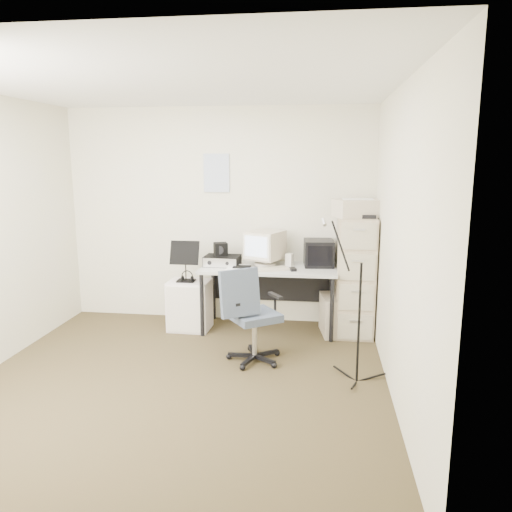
# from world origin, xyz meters

# --- Properties ---
(floor) EXTENTS (3.60, 3.60, 0.01)m
(floor) POSITION_xyz_m (0.00, 0.00, -0.01)
(floor) COLOR #3D351C
(floor) RESTS_ON ground
(ceiling) EXTENTS (3.60, 3.60, 0.01)m
(ceiling) POSITION_xyz_m (0.00, 0.00, 2.50)
(ceiling) COLOR white
(ceiling) RESTS_ON ground
(wall_back) EXTENTS (3.60, 0.02, 2.50)m
(wall_back) POSITION_xyz_m (0.00, 1.80, 1.25)
(wall_back) COLOR beige
(wall_back) RESTS_ON ground
(wall_front) EXTENTS (3.60, 0.02, 2.50)m
(wall_front) POSITION_xyz_m (0.00, -1.80, 1.25)
(wall_front) COLOR beige
(wall_front) RESTS_ON ground
(wall_right) EXTENTS (0.02, 3.60, 2.50)m
(wall_right) POSITION_xyz_m (1.80, 0.00, 1.25)
(wall_right) COLOR beige
(wall_right) RESTS_ON ground
(wall_calendar) EXTENTS (0.30, 0.02, 0.44)m
(wall_calendar) POSITION_xyz_m (-0.02, 1.79, 1.75)
(wall_calendar) COLOR white
(wall_calendar) RESTS_ON wall_back
(filing_cabinet) EXTENTS (0.40, 0.60, 1.30)m
(filing_cabinet) POSITION_xyz_m (1.58, 1.48, 0.65)
(filing_cabinet) COLOR #998564
(filing_cabinet) RESTS_ON floor
(printer) EXTENTS (0.57, 0.48, 0.19)m
(printer) POSITION_xyz_m (1.58, 1.48, 1.39)
(printer) COLOR #C5B393
(printer) RESTS_ON filing_cabinet
(desk) EXTENTS (1.50, 0.70, 0.73)m
(desk) POSITION_xyz_m (0.63, 1.45, 0.36)
(desk) COLOR silver
(desk) RESTS_ON floor
(crt_monitor) EXTENTS (0.47, 0.48, 0.39)m
(crt_monitor) POSITION_xyz_m (0.58, 1.54, 0.93)
(crt_monitor) COLOR #C5B393
(crt_monitor) RESTS_ON desk
(crt_tv) EXTENTS (0.35, 0.37, 0.29)m
(crt_tv) POSITION_xyz_m (1.18, 1.59, 0.88)
(crt_tv) COLOR black
(crt_tv) RESTS_ON desk
(desk_speaker) EXTENTS (0.10, 0.10, 0.14)m
(desk_speaker) POSITION_xyz_m (0.85, 1.53, 0.80)
(desk_speaker) COLOR beige
(desk_speaker) RESTS_ON desk
(keyboard) EXTENTS (0.46, 0.32, 0.02)m
(keyboard) POSITION_xyz_m (0.64, 1.28, 0.74)
(keyboard) COLOR #C5B393
(keyboard) RESTS_ON desk
(mouse) EXTENTS (0.09, 0.12, 0.03)m
(mouse) POSITION_xyz_m (0.91, 1.30, 0.75)
(mouse) COLOR black
(mouse) RESTS_ON desk
(radio_receiver) EXTENTS (0.40, 0.30, 0.11)m
(radio_receiver) POSITION_xyz_m (0.10, 1.46, 0.79)
(radio_receiver) COLOR black
(radio_receiver) RESTS_ON desk
(radio_speaker) EXTENTS (0.18, 0.18, 0.14)m
(radio_speaker) POSITION_xyz_m (0.08, 1.48, 0.91)
(radio_speaker) COLOR black
(radio_speaker) RESTS_ON radio_receiver
(papers) EXTENTS (0.23, 0.31, 0.02)m
(papers) POSITION_xyz_m (0.31, 1.30, 0.74)
(papers) COLOR white
(papers) RESTS_ON desk
(pc_tower) EXTENTS (0.27, 0.49, 0.43)m
(pc_tower) POSITION_xyz_m (1.33, 1.41, 0.21)
(pc_tower) COLOR #C5B393
(pc_tower) RESTS_ON floor
(office_chair) EXTENTS (0.75, 0.75, 0.94)m
(office_chair) POSITION_xyz_m (0.59, 0.54, 0.47)
(office_chair) COLOR #343E4D
(office_chair) RESTS_ON floor
(side_cart) EXTENTS (0.47, 0.38, 0.56)m
(side_cart) POSITION_xyz_m (-0.26, 1.35, 0.28)
(side_cart) COLOR silver
(side_cart) RESTS_ON floor
(music_stand) EXTENTS (0.36, 0.27, 0.47)m
(music_stand) POSITION_xyz_m (-0.29, 1.32, 0.80)
(music_stand) COLOR black
(music_stand) RESTS_ON side_cart
(headphones) EXTENTS (0.15, 0.15, 0.03)m
(headphones) POSITION_xyz_m (-0.26, 1.28, 0.61)
(headphones) COLOR black
(headphones) RESTS_ON side_cart
(mic_stand) EXTENTS (0.03, 0.03, 1.39)m
(mic_stand) POSITION_xyz_m (1.54, 0.22, 0.69)
(mic_stand) COLOR black
(mic_stand) RESTS_ON floor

